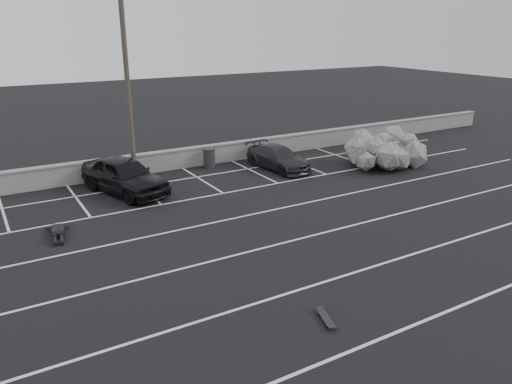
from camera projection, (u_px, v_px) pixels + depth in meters
ground at (328, 281)px, 15.18m from camera, size 120.00×120.00×0.00m
seawall at (164, 160)px, 26.43m from camera, size 50.00×0.45×1.06m
stall_lines at (253, 232)px, 18.73m from camera, size 36.00×20.05×0.01m
car_left at (125, 175)px, 22.84m from camera, size 3.40×5.26×1.67m
car_right at (278, 158)px, 26.73m from camera, size 2.17×4.38×1.22m
utility_pole at (128, 86)px, 23.59m from camera, size 1.22×0.24×9.13m
trash_bin at (209, 158)px, 26.97m from camera, size 0.79×0.79×1.06m
riprap_pile at (383, 151)px, 27.83m from camera, size 5.58×4.78×1.70m
person at (58, 227)px, 18.54m from camera, size 1.66×2.65×0.47m
skateboard at (326, 318)px, 13.10m from camera, size 0.45×0.86×0.10m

